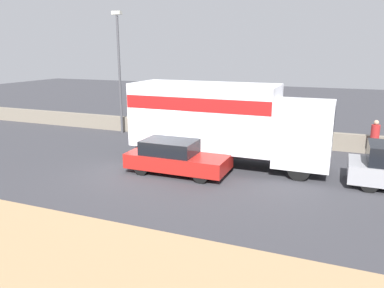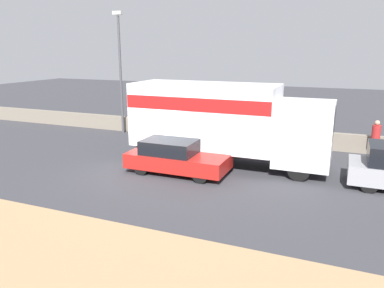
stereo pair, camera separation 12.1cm
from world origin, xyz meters
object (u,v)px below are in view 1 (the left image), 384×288
Objects in this scene: pedestrian at (375,138)px; street_lamp at (119,65)px; box_truck at (222,118)px; car_hatchback at (176,156)px.

street_lamp is at bearing 179.66° from pedestrian.
pedestrian is (13.86, -0.08, -3.16)m from street_lamp.
car_hatchback is (-1.35, -1.86, -1.38)m from box_truck.
box_truck reaches higher than car_hatchback.
pedestrian is at bearing 30.52° from box_truck.
box_truck is 2.06× the size of car_hatchback.
street_lamp is 8.68m from box_truck.
street_lamp reaches higher than car_hatchback.
street_lamp is 0.83× the size of box_truck.
box_truck is (7.53, -3.81, -2.02)m from street_lamp.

